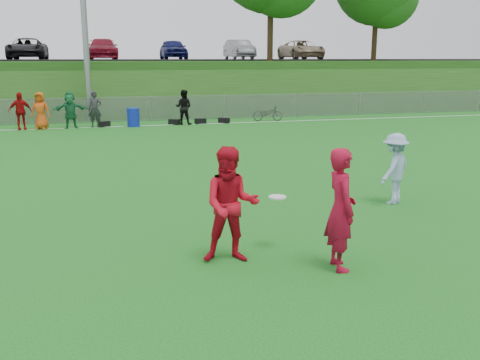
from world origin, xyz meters
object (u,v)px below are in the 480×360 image
object	(u,v)px
player_red_center	(231,205)
frisbee	(277,197)
bicycle	(268,113)
recycling_bin	(133,117)
player_red_left	(341,209)
player_blue	(394,169)

from	to	relation	value
player_red_center	frisbee	xyz separation A→B (m)	(0.91, 0.39, -0.03)
frisbee	bicycle	distance (m)	19.10
frisbee	recycling_bin	distance (m)	17.69
frisbee	bicycle	size ratio (longest dim) A/B	0.20
player_red_left	bicycle	bearing A→B (deg)	-8.84
recycling_bin	bicycle	distance (m)	6.95
player_blue	frisbee	world-z (taller)	player_blue
recycling_bin	bicycle	world-z (taller)	recycling_bin
player_red_left	frisbee	world-z (taller)	player_red_left
player_blue	recycling_bin	bearing A→B (deg)	-108.12
player_red_left	player_blue	distance (m)	4.29
player_red_center	frisbee	size ratio (longest dim) A/B	6.15
player_red_center	recycling_bin	size ratio (longest dim) A/B	2.14
frisbee	bicycle	xyz separation A→B (m)	(5.70, 18.22, -0.50)
player_red_center	frisbee	distance (m)	0.98
frisbee	bicycle	world-z (taller)	frisbee
player_red_center	bicycle	size ratio (longest dim) A/B	1.21
player_blue	frisbee	size ratio (longest dim) A/B	5.22
player_red_center	bicycle	world-z (taller)	player_red_center
frisbee	player_red_left	bearing A→B (deg)	-59.67
player_blue	bicycle	xyz separation A→B (m)	(2.22, 16.12, -0.39)
player_red_left	recycling_bin	distance (m)	18.85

